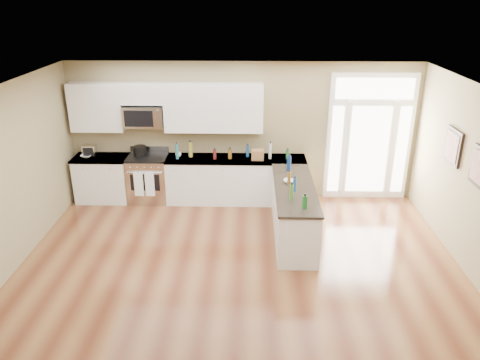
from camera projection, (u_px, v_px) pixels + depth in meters
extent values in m
plane|color=#562918|center=(237.00, 315.00, 6.31)|extent=(8.00, 8.00, 0.00)
plane|color=#8C7F59|center=(243.00, 132.00, 9.48)|extent=(7.00, 0.00, 7.00)
plane|color=white|center=(236.00, 112.00, 5.25)|extent=(8.00, 8.00, 0.00)
cube|color=silver|center=(103.00, 179.00, 9.62)|extent=(1.06, 0.62, 0.90)
cube|color=black|center=(105.00, 197.00, 9.77)|extent=(1.02, 0.52, 0.10)
cube|color=black|center=(101.00, 158.00, 9.44)|extent=(1.10, 0.66, 0.04)
cube|color=silver|center=(235.00, 181.00, 9.56)|extent=(2.81, 0.62, 0.90)
cube|color=black|center=(235.00, 198.00, 9.71)|extent=(2.77, 0.52, 0.10)
cube|color=black|center=(235.00, 159.00, 9.38)|extent=(2.85, 0.66, 0.04)
cube|color=silver|center=(294.00, 212.00, 8.19)|extent=(0.65, 2.28, 0.90)
cube|color=black|center=(293.00, 233.00, 8.34)|extent=(0.61, 2.18, 0.10)
cube|color=black|center=(295.00, 188.00, 8.01)|extent=(0.69, 2.32, 0.04)
cube|color=silver|center=(97.00, 107.00, 9.20)|extent=(1.04, 0.33, 0.95)
cube|color=silver|center=(214.00, 108.00, 9.14)|extent=(1.94, 0.33, 0.95)
cube|color=silver|center=(142.00, 93.00, 9.07)|extent=(0.82, 0.33, 0.40)
cube|color=silver|center=(144.00, 116.00, 9.21)|extent=(0.78, 0.40, 0.42)
cube|color=black|center=(138.00, 119.00, 9.02)|extent=(0.56, 0.01, 0.32)
cube|color=white|center=(369.00, 138.00, 9.42)|extent=(1.70, 0.08, 2.60)
cube|color=white|center=(368.00, 150.00, 9.47)|extent=(0.78, 0.02, 1.80)
cube|color=white|center=(336.00, 150.00, 9.49)|extent=(0.22, 0.02, 1.80)
cube|color=white|center=(401.00, 151.00, 9.46)|extent=(0.22, 0.02, 1.80)
cube|color=white|center=(375.00, 89.00, 9.00)|extent=(1.50, 0.02, 0.40)
cube|color=black|center=(453.00, 146.00, 7.62)|extent=(0.04, 0.58, 0.58)
cube|color=#9C3E3E|center=(452.00, 146.00, 7.62)|extent=(0.01, 0.46, 0.46)
cube|color=#9C3E3E|center=(479.00, 168.00, 6.70)|extent=(0.01, 0.46, 0.46)
cube|color=silver|center=(149.00, 179.00, 9.59)|extent=(0.80, 0.65, 0.92)
cube|color=black|center=(147.00, 157.00, 9.41)|extent=(0.80, 0.60, 0.03)
cube|color=silver|center=(150.00, 149.00, 9.66)|extent=(0.80, 0.04, 0.14)
cube|color=black|center=(145.00, 183.00, 9.26)|extent=(0.58, 0.01, 0.34)
cylinder|color=silver|center=(144.00, 173.00, 9.16)|extent=(0.70, 0.02, 0.02)
cube|color=white|center=(139.00, 184.00, 9.24)|extent=(0.18, 0.02, 0.50)
cube|color=white|center=(150.00, 184.00, 9.24)|extent=(0.18, 0.02, 0.50)
cylinder|color=black|center=(140.00, 150.00, 9.47)|extent=(0.29, 0.29, 0.20)
cube|color=silver|center=(90.00, 150.00, 9.47)|extent=(0.26, 0.21, 0.22)
cube|color=brown|center=(258.00, 155.00, 9.25)|extent=(0.24, 0.18, 0.20)
imported|color=white|center=(86.00, 156.00, 9.40)|extent=(0.25, 0.25, 0.05)
imported|color=white|center=(288.00, 181.00, 8.17)|extent=(0.24, 0.24, 0.06)
imported|color=white|center=(178.00, 155.00, 9.42)|extent=(0.16, 0.16, 0.09)
cylinder|color=#19591E|center=(288.00, 154.00, 9.29)|extent=(0.07, 0.07, 0.18)
cylinder|color=navy|center=(248.00, 151.00, 9.40)|extent=(0.06, 0.06, 0.23)
cylinder|color=brown|center=(230.00, 154.00, 9.31)|extent=(0.08, 0.08, 0.19)
cylinder|color=olive|center=(190.00, 149.00, 9.39)|extent=(0.09, 0.09, 0.30)
cylinder|color=#26727F|center=(177.00, 151.00, 9.27)|extent=(0.06, 0.06, 0.31)
cylinder|color=#591919|center=(215.00, 154.00, 9.28)|extent=(0.07, 0.07, 0.19)
cylinder|color=#B2B2B7|center=(270.00, 151.00, 9.28)|extent=(0.06, 0.06, 0.32)
cylinder|color=navy|center=(289.00, 164.00, 8.66)|extent=(0.08, 0.08, 0.29)
cylinder|color=#3F7226|center=(292.00, 192.00, 7.46)|extent=(0.06, 0.06, 0.26)
cylinder|color=#19591E|center=(305.00, 202.00, 7.19)|extent=(0.08, 0.08, 0.20)
cylinder|color=navy|center=(295.00, 185.00, 7.79)|extent=(0.06, 0.06, 0.23)
cylinder|color=brown|center=(289.00, 178.00, 8.07)|extent=(0.06, 0.06, 0.23)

